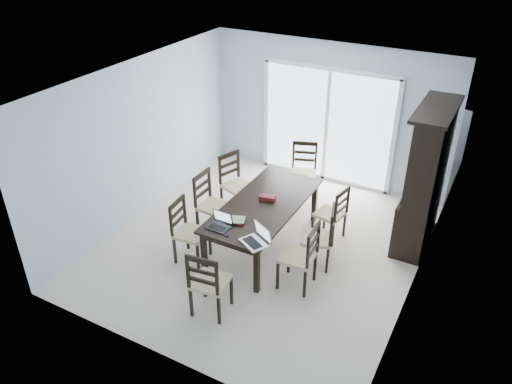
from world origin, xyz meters
TOP-DOWN VIEW (x-y plane):
  - floor at (0.00, 0.00)m, footprint 5.00×5.00m
  - ceiling at (0.00, 0.00)m, footprint 5.00×5.00m
  - back_wall at (0.00, 2.50)m, footprint 4.50×0.02m
  - wall_left at (-2.25, 0.00)m, footprint 0.02×5.00m
  - wall_right at (2.25, 0.00)m, footprint 0.02×5.00m
  - balcony at (0.00, 3.50)m, footprint 4.50×2.00m
  - railing at (0.00, 4.50)m, footprint 4.50×0.06m
  - dining_table at (0.00, 0.00)m, footprint 1.00×2.20m
  - china_hutch at (2.02, 1.25)m, footprint 0.50×1.38m
  - sliding_door at (0.00, 2.48)m, footprint 2.52×0.05m
  - chair_left_near at (-0.85, -0.82)m, footprint 0.47×0.46m
  - chair_left_mid at (-0.94, -0.06)m, footprint 0.46×0.45m
  - chair_left_far at (-0.95, 0.72)m, footprint 0.58×0.57m
  - chair_right_near at (0.93, -0.60)m, footprint 0.47×0.45m
  - chair_right_mid at (0.96, -0.02)m, footprint 0.53×0.52m
  - chair_right_far at (0.89, 0.65)m, footprint 0.47×0.46m
  - chair_end_near at (0.09, -1.68)m, footprint 0.48×0.49m
  - chair_end_far at (-0.09, 1.69)m, footprint 0.57×0.57m
  - laptop_dark at (-0.25, -0.87)m, footprint 0.31×0.22m
  - laptop_silver at (0.35, -0.95)m, footprint 0.44×0.39m
  - book_stack at (-0.13, -0.61)m, footprint 0.30×0.27m
  - cell_phone at (-0.09, -0.96)m, footprint 0.12×0.09m
  - game_box at (-0.01, 0.13)m, footprint 0.26×0.17m
  - hot_tub at (-0.48, 3.49)m, footprint 1.87×1.67m

SIDE VIEW (x-z plane):
  - balcony at x=0.00m, z-range -0.10..0.00m
  - floor at x=0.00m, z-range 0.00..0.00m
  - hot_tub at x=-0.48m, z-range 0.00..0.97m
  - railing at x=0.00m, z-range 0.00..1.10m
  - chair_right_far at x=0.89m, z-range 0.03..1.10m
  - chair_right_mid at x=0.96m, z-range 0.03..1.14m
  - chair_left_near at x=-0.85m, z-range 0.03..1.15m
  - chair_end_near at x=0.09m, z-range 0.03..1.18m
  - chair_right_near at x=0.93m, z-range 0.03..1.19m
  - chair_end_far at x=-0.09m, z-range 0.03..1.20m
  - chair_left_far at x=-0.95m, z-range 0.03..1.21m
  - chair_left_mid at x=-0.94m, z-range 0.03..1.22m
  - dining_table at x=0.00m, z-range 0.30..1.05m
  - cell_phone at x=-0.09m, z-range 0.75..0.76m
  - book_stack at x=-0.13m, z-range 0.75..0.79m
  - game_box at x=-0.01m, z-range 0.75..0.81m
  - laptop_dark at x=-0.25m, z-range 0.70..0.91m
  - laptop_silver at x=0.35m, z-range 0.69..0.93m
  - china_hutch at x=2.02m, z-range -0.03..2.17m
  - sliding_door at x=0.00m, z-range 0.00..2.18m
  - back_wall at x=0.00m, z-range 0.00..2.60m
  - wall_left at x=-2.25m, z-range 0.00..2.60m
  - wall_right at x=2.25m, z-range 0.00..2.60m
  - ceiling at x=0.00m, z-range 2.60..2.60m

